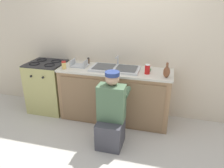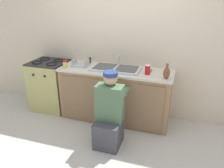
# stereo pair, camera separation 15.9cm
# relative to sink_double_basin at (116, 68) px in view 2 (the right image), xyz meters

# --- Properties ---
(ground_plane) EXTENTS (12.00, 12.00, 0.00)m
(ground_plane) POSITION_rel_sink_double_basin_xyz_m (0.00, -0.30, -0.93)
(ground_plane) COLOR beige
(back_wall) EXTENTS (6.00, 0.10, 2.50)m
(back_wall) POSITION_rel_sink_double_basin_xyz_m (0.00, 0.35, 0.32)
(back_wall) COLOR beige
(back_wall) RESTS_ON ground_plane
(counter_cabinet) EXTENTS (1.84, 0.62, 0.88)m
(counter_cabinet) POSITION_rel_sink_double_basin_xyz_m (0.00, -0.01, -0.49)
(counter_cabinet) COLOR #997551
(counter_cabinet) RESTS_ON ground_plane
(countertop) EXTENTS (1.88, 0.62, 0.03)m
(countertop) POSITION_rel_sink_double_basin_xyz_m (0.00, -0.00, -0.04)
(countertop) COLOR beige
(countertop) RESTS_ON counter_cabinet
(sink_double_basin) EXTENTS (0.80, 0.44, 0.19)m
(sink_double_basin) POSITION_rel_sink_double_basin_xyz_m (0.00, 0.00, 0.00)
(sink_double_basin) COLOR silver
(sink_double_basin) RESTS_ON countertop
(stove_range) EXTENTS (0.66, 0.62, 0.94)m
(stove_range) POSITION_rel_sink_double_basin_xyz_m (-1.28, -0.00, -0.47)
(stove_range) COLOR tan
(stove_range) RESTS_ON ground_plane
(plumber_person) EXTENTS (0.42, 0.61, 1.10)m
(plumber_person) POSITION_rel_sink_double_basin_xyz_m (0.13, -0.73, -0.47)
(plumber_person) COLOR #3F3F47
(plumber_person) RESTS_ON ground_plane
(condiment_jar) EXTENTS (0.07, 0.07, 0.13)m
(condiment_jar) POSITION_rel_sink_double_basin_xyz_m (-0.82, -0.19, 0.05)
(condiment_jar) COLOR #DBB760
(condiment_jar) RESTS_ON countertop
(cell_phone) EXTENTS (0.07, 0.14, 0.01)m
(cell_phone) POSITION_rel_sink_double_basin_xyz_m (0.54, 0.09, -0.01)
(cell_phone) COLOR black
(cell_phone) RESTS_ON countertop
(soda_cup_red) EXTENTS (0.08, 0.08, 0.15)m
(soda_cup_red) POSITION_rel_sink_double_basin_xyz_m (0.53, -0.08, 0.06)
(soda_cup_red) COLOR red
(soda_cup_red) RESTS_ON countertop
(dish_rack_tray) EXTENTS (0.28, 0.22, 0.11)m
(dish_rack_tray) POSITION_rel_sink_double_basin_xyz_m (-0.64, 0.00, 0.01)
(dish_rack_tray) COLOR #B2B7BC
(dish_rack_tray) RESTS_ON countertop
(spice_bottle_pepper) EXTENTS (0.04, 0.04, 0.10)m
(spice_bottle_pepper) POSITION_rel_sink_double_basin_xyz_m (-0.54, 0.20, 0.03)
(spice_bottle_pepper) COLOR #513823
(spice_bottle_pepper) RESTS_ON countertop
(vase_decorative) EXTENTS (0.10, 0.10, 0.23)m
(vase_decorative) POSITION_rel_sink_double_basin_xyz_m (0.83, -0.18, 0.07)
(vase_decorative) COLOR brown
(vase_decorative) RESTS_ON countertop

